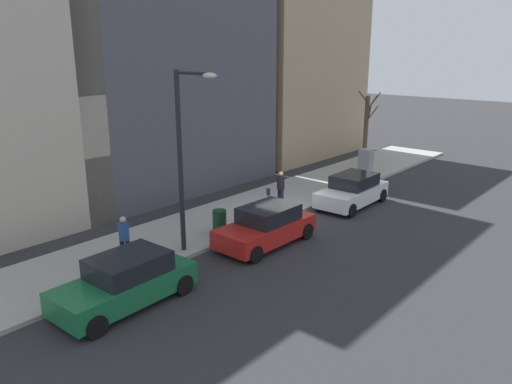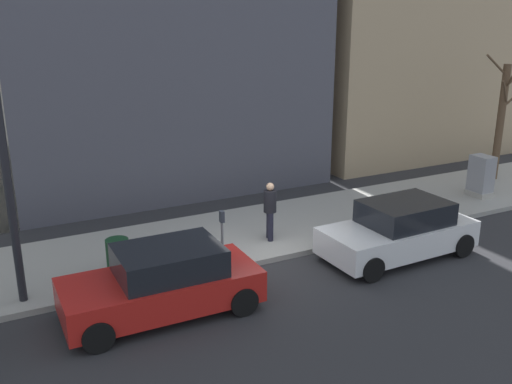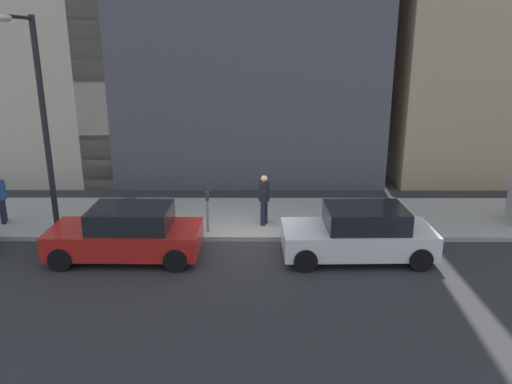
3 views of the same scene
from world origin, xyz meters
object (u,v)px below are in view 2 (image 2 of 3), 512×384
at_px(parked_car_white, 399,230).
at_px(parking_meter, 222,230).
at_px(bare_tree, 501,118).
at_px(streetlamp, 1,131).
at_px(pedestrian_near_meter, 270,208).
at_px(parked_car_red, 163,282).
at_px(utility_box, 481,176).
at_px(trash_bin, 118,257).

xyz_separation_m(parked_car_white, parking_meter, (1.61, 4.43, 0.24)).
xyz_separation_m(parked_car_white, bare_tree, (3.73, -7.96, 1.76)).
bearing_deg(streetlamp, pedestrian_near_meter, -82.46).
bearing_deg(parked_car_white, parked_car_red, 88.98).
distance_m(parked_car_white, utility_box, 6.26).
height_order(parked_car_red, trash_bin, parked_car_red).
distance_m(streetlamp, bare_tree, 17.43).
relative_size(parked_car_red, streetlamp, 0.65).
relative_size(utility_box, pedestrian_near_meter, 0.86).
relative_size(utility_box, bare_tree, 0.30).
bearing_deg(parked_car_white, trash_bin, 72.38).
bearing_deg(streetlamp, trash_bin, -74.58).
bearing_deg(utility_box, pedestrian_near_meter, 90.99).
xyz_separation_m(streetlamp, trash_bin, (0.62, -2.24, -3.42)).
bearing_deg(trash_bin, parked_car_white, -106.36).
xyz_separation_m(parked_car_red, utility_box, (2.48, -12.31, 0.11)).
bearing_deg(bare_tree, pedestrian_near_meter, 97.59).
xyz_separation_m(parked_car_red, parking_meter, (1.63, -2.12, 0.24)).
xyz_separation_m(bare_tree, trash_bin, (-1.67, 14.97, -1.90)).
xyz_separation_m(parking_meter, trash_bin, (0.45, 2.58, -0.38)).
relative_size(streetlamp, bare_tree, 1.38).
bearing_deg(streetlamp, utility_box, -86.12).
bearing_deg(parking_meter, streetlamp, 91.99).
bearing_deg(bare_tree, parked_car_red, 104.50).
distance_m(utility_box, streetlamp, 15.37).
distance_m(streetlamp, pedestrian_near_meter, 7.26).
xyz_separation_m(parked_car_white, streetlamp, (1.44, 9.25, 3.28)).
bearing_deg(trash_bin, parked_car_red, -167.71).
distance_m(trash_bin, pedestrian_near_meter, 4.38).
bearing_deg(pedestrian_near_meter, parked_car_white, 68.03).
bearing_deg(parked_car_red, streetlamp, 62.09).
xyz_separation_m(parked_car_white, pedestrian_near_meter, (2.31, 2.66, 0.35)).
relative_size(bare_tree, trash_bin, 5.23).
bearing_deg(trash_bin, parking_meter, -99.91).
xyz_separation_m(parked_car_red, bare_tree, (3.75, -14.52, 1.76)).
bearing_deg(utility_box, parked_car_white, 113.12).
height_order(parking_meter, utility_box, utility_box).
height_order(parked_car_red, streetlamp, streetlamp).
xyz_separation_m(streetlamp, pedestrian_near_meter, (0.87, -6.59, -2.93)).
bearing_deg(streetlamp, parked_car_red, -118.59).
bearing_deg(trash_bin, pedestrian_near_meter, -86.65).
bearing_deg(parked_car_white, bare_tree, -66.17).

